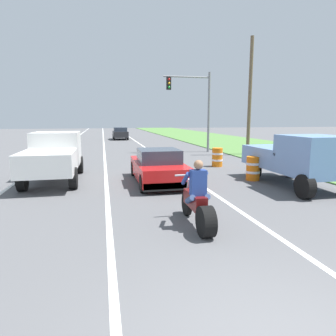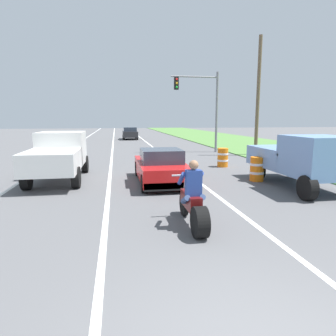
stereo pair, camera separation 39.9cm
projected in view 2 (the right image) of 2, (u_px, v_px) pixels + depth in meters
lane_stripe_left_solid at (61, 155)px, 21.62m from camera, size 0.14×120.00×0.01m
lane_stripe_right_solid at (160, 153)px, 22.83m from camera, size 0.14×120.00×0.01m
lane_stripe_centre_dashed at (112, 154)px, 22.22m from camera, size 0.14×120.00×0.01m
grass_verge_right at (283, 150)px, 24.52m from camera, size 10.00×120.00×0.06m
motorcycle_with_rider at (193, 204)px, 7.03m from camera, size 0.70×2.21×1.62m
sports_car_red at (161, 167)px, 12.07m from camera, size 1.84×4.30×1.37m
pickup_truck_left_lane_white at (58, 154)px, 12.47m from camera, size 2.02×4.80×1.98m
pickup_truck_right_shoulder_light_blue at (301, 158)px, 11.18m from camera, size 2.02×4.80×1.98m
traffic_light_mast_near at (203, 100)px, 22.51m from camera, size 3.63×0.34×6.00m
utility_pole_roadside at (258, 97)px, 20.56m from camera, size 0.24×0.24×8.05m
construction_barrel_nearest at (257, 169)px, 12.42m from camera, size 0.58×0.58×1.00m
construction_barrel_mid at (223, 157)px, 16.07m from camera, size 0.58×0.58×1.00m
distant_car_far_ahead at (130, 133)px, 37.38m from camera, size 1.80×4.00×1.50m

